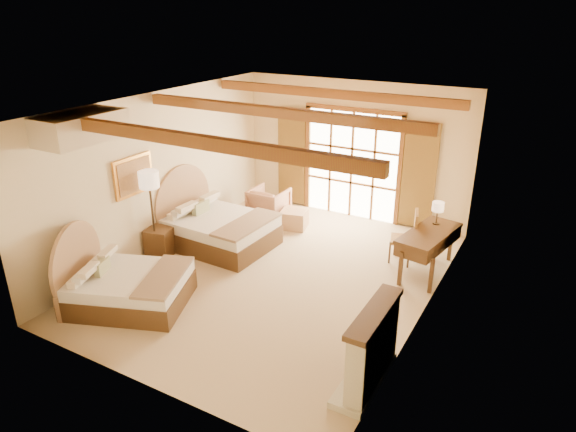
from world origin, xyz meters
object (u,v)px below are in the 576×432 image
Objects in this scene: bed_near at (123,282)px; bed_far at (214,225)px; armchair at (269,204)px; nightstand at (160,242)px; desk at (427,251)px.

bed_near is 2.63m from bed_far.
bed_far is 1.78m from armchair.
armchair is (0.24, 4.38, 0.00)m from bed_near.
bed_far is 1.16m from nightstand.
bed_near is 4.39m from armchair.
bed_near is 1.44× the size of desk.
bed_near reaches higher than nightstand.
nightstand is (-0.62, -0.97, -0.13)m from bed_far.
armchair is at bearing 58.05° from nightstand.
bed_near reaches higher than desk.
bed_near is at bearing -129.65° from desk.
bed_far is (-0.05, 2.62, 0.05)m from bed_near.
bed_far reaches higher than bed_near.
desk is (4.22, 3.59, 0.07)m from bed_near.
nightstand is at bearing -120.35° from bed_far.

